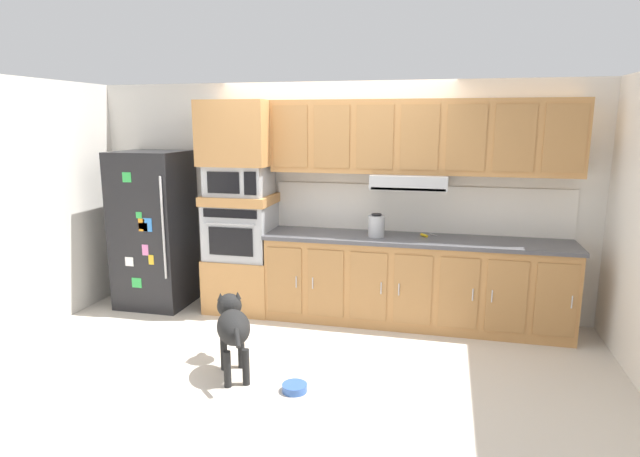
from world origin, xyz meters
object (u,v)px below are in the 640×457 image
at_px(refrigerator, 154,229).
at_px(dog_food_bowl, 295,387).
at_px(screwdriver, 425,235).
at_px(electric_kettle, 376,226).
at_px(dog, 233,325).
at_px(built_in_oven, 241,231).
at_px(microwave, 239,180).

height_order(refrigerator, dog_food_bowl, refrigerator).
distance_m(screwdriver, electric_kettle, 0.51).
distance_m(electric_kettle, dog, 1.86).
bearing_deg(built_in_oven, dog, -71.19).
distance_m(screwdriver, dog_food_bowl, 2.16).
bearing_deg(microwave, dog_food_bowl, -56.87).
bearing_deg(dog, screwdriver, -72.01).
bearing_deg(screwdriver, refrigerator, -177.35).
distance_m(refrigerator, dog, 2.14).
relative_size(built_in_oven, screwdriver, 4.16).
height_order(built_in_oven, screwdriver, built_in_oven).
relative_size(screwdriver, dog, 0.22).
height_order(refrigerator, microwave, refrigerator).
bearing_deg(dog_food_bowl, built_in_oven, 123.13).
bearing_deg(built_in_oven, microwave, -0.77).
relative_size(dog, dog_food_bowl, 3.90).
distance_m(refrigerator, screwdriver, 3.02).
bearing_deg(built_in_oven, refrigerator, -176.22).
distance_m(microwave, dog, 1.88).
bearing_deg(dog_food_bowl, microwave, 123.13).
distance_m(built_in_oven, dog_food_bowl, 2.18).
relative_size(electric_kettle, dog_food_bowl, 1.20).
relative_size(refrigerator, dog_food_bowl, 8.80).
height_order(microwave, dog, microwave).
height_order(electric_kettle, dog_food_bowl, electric_kettle).
relative_size(microwave, dog_food_bowl, 3.22).
xyz_separation_m(refrigerator, electric_kettle, (2.53, 0.02, 0.15)).
relative_size(refrigerator, microwave, 2.73).
xyz_separation_m(refrigerator, screwdriver, (3.02, 0.14, 0.05)).
relative_size(refrigerator, dog, 2.26).
bearing_deg(refrigerator, built_in_oven, 3.78).
xyz_separation_m(dog, dog_food_bowl, (0.59, -0.18, -0.40)).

